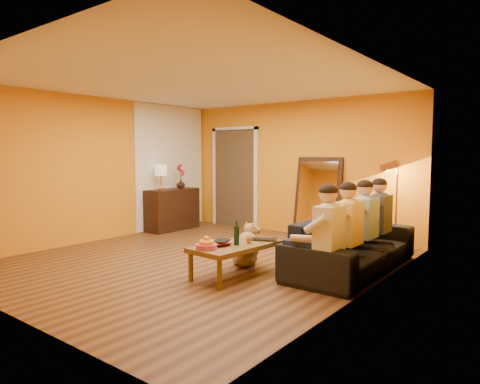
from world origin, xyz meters
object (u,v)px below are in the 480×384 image
Objects in this scene: person_mid_right at (365,225)px; person_far_right at (380,220)px; dog at (247,244)px; wine_bottle at (237,233)px; mirror_frame at (318,197)px; sofa at (353,244)px; person_far_left at (329,238)px; sideboard at (172,209)px; coffee_table at (236,260)px; floor_lamp at (396,207)px; vase at (181,184)px; laptop at (263,240)px; person_mid_left at (349,231)px; table_lamp at (161,177)px; tumbler at (249,240)px.

person_far_right is at bearing 90.00° from person_mid_right.
wine_bottle reaches higher than dog.
mirror_frame is at bearing 98.08° from wine_bottle.
person_far_left reaches higher than sofa.
mirror_frame is 1.25× the size of person_far_left.
sideboard is 3.69m from coffee_table.
coffee_table is 0.56m from dog.
person_far_right is (0.03, -0.83, -0.11)m from floor_lamp.
dog is at bearing -28.69° from vase.
person_far_left is at bearing -26.89° from laptop.
coffee_table is 0.45m from laptop.
floor_lamp is 1.18× the size of person_far_right.
person_mid_left reaches higher than sofa.
person_mid_left is (4.37, -0.83, -0.49)m from table_lamp.
person_far_right is at bearing 37.12° from laptop.
laptop is at bearing 72.00° from wine_bottle.
tumbler reaches higher than coffee_table.
table_lamp is at bearing 165.43° from dog.
person_mid_right is (0.13, 0.10, 0.26)m from sofa.
dog is 0.50× the size of person_far_left.
coffee_table is 0.37m from wine_bottle.
person_far_left is 1.00× the size of person_mid_right.
floor_lamp is at bearing 91.24° from person_mid_right.
person_far_left is 1.00× the size of person_far_right.
person_mid_right is 6.38× the size of vase.
person_far_left is at bearing -90.00° from person_mid_right.
mirror_frame is 3.19m from person_far_left.
person_mid_left is at bearing -17.57° from vase.
person_mid_left reaches higher than wine_bottle.
floor_lamp is 1.94m from person_mid_left.
mirror_frame reaches higher than laptop.
sideboard is at bearing 165.46° from person_mid_left.
table_lamp is 4.41m from person_mid_right.
person_mid_right is at bearing -90.00° from person_far_right.
sofa is at bearing -5.17° from table_lamp.
person_far_right is (4.37, 0.27, -0.49)m from table_lamp.
person_far_left is at bearing -94.82° from floor_lamp.
sideboard is 4.42m from floor_lamp.
person_far_left is (0.13, -1.00, 0.26)m from sofa.
vase is (-3.17, 2.14, 0.74)m from coffee_table.
vase is (-4.37, 1.38, 0.34)m from person_mid_left.
person_far_left reaches higher than wine_bottle.
dog is 0.43m from laptop.
sofa is at bearing 50.78° from wine_bottle.
vase reaches higher than wine_bottle.
vase is at bearing 162.43° from person_mid_left.
sofa reaches higher than tumbler.
sideboard is at bearing 80.84° from sofa.
floor_lamp is 2.36× the size of dog.
table_lamp reaches higher than dog.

